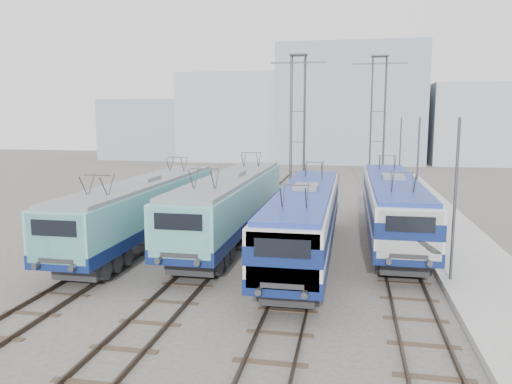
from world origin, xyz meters
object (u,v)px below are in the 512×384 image
object	(u,v)px
locomotive_far_left	(144,206)
catenary_tower_east	(378,122)
locomotive_center_right	(305,216)
mast_front	(455,204)
catenary_tower_west	(298,122)
locomotive_center_left	(231,201)
mast_mid	(417,172)
mast_rear	(400,158)
locomotive_far_right	(392,202)

from	to	relation	value
locomotive_far_left	catenary_tower_east	size ratio (longest dim) A/B	1.45
locomotive_center_right	mast_front	size ratio (longest dim) A/B	2.46
locomotive_center_right	catenary_tower_west	size ratio (longest dim) A/B	1.43
locomotive_far_left	locomotive_center_left	distance (m)	4.87
locomotive_center_right	catenary_tower_west	distance (m)	17.81
locomotive_center_left	mast_mid	world-z (taller)	mast_mid
locomotive_center_right	catenary_tower_west	xyz separation A→B (m)	(-2.25, 17.11, 4.44)
mast_mid	mast_rear	size ratio (longest dim) A/B	1.00
catenary_tower_east	catenary_tower_west	bearing A→B (deg)	-162.90
catenary_tower_east	mast_rear	distance (m)	4.28
locomotive_center_right	mast_mid	xyz separation A→B (m)	(6.35, 9.11, 1.30)
mast_front	locomotive_far_left	bearing A→B (deg)	164.84
locomotive_center_left	mast_front	bearing A→B (deg)	-28.99
mast_mid	mast_rear	bearing A→B (deg)	90.00
mast_rear	catenary_tower_west	bearing A→B (deg)	-155.06
locomotive_far_right	mast_mid	distance (m)	5.06
locomotive_center_left	mast_front	size ratio (longest dim) A/B	2.61
catenary_tower_west	mast_front	bearing A→B (deg)	-66.73
locomotive_far_left	mast_rear	xyz separation A→B (m)	(15.35, 19.84, 1.32)
locomotive_far_left	mast_front	distance (m)	15.96
mast_mid	mast_rear	world-z (taller)	same
catenary_tower_west	catenary_tower_east	xyz separation A→B (m)	(6.50, 2.00, 0.00)
locomotive_center_left	catenary_tower_west	bearing A→B (deg)	80.86
locomotive_center_right	locomotive_far_right	distance (m)	6.41
mast_mid	locomotive_far_left	bearing A→B (deg)	-152.94
locomotive_center_left	locomotive_far_right	size ratio (longest dim) A/B	1.04
locomotive_far_left	catenary_tower_west	xyz separation A→B (m)	(6.75, 15.84, 4.46)
locomotive_far_left	locomotive_center_right	bearing A→B (deg)	-8.00
mast_front	catenary_tower_east	bearing A→B (deg)	95.45
mast_mid	mast_front	bearing A→B (deg)	-90.00
locomotive_center_right	locomotive_far_left	bearing A→B (deg)	172.00
mast_front	mast_mid	xyz separation A→B (m)	(0.00, 12.00, 0.00)
mast_front	mast_rear	bearing A→B (deg)	90.00
locomotive_far_left	mast_rear	size ratio (longest dim) A/B	2.49
locomotive_center_left	mast_front	world-z (taller)	mast_front
mast_mid	catenary_tower_west	bearing A→B (deg)	137.07
locomotive_far_right	catenary_tower_east	bearing A→B (deg)	90.99
locomotive_far_right	mast_front	distance (m)	7.79
locomotive_center_right	mast_mid	size ratio (longest dim) A/B	2.46
catenary_tower_west	locomotive_far_right	bearing A→B (deg)	-61.71
mast_front	mast_mid	distance (m)	12.00
catenary_tower_east	locomotive_far_left	bearing A→B (deg)	-126.60
locomotive_center_left	locomotive_center_right	world-z (taller)	locomotive_center_left
catenary_tower_west	locomotive_center_right	bearing A→B (deg)	-82.51
locomotive_center_right	catenary_tower_east	distance (m)	20.07
locomotive_far_left	locomotive_center_right	xyz separation A→B (m)	(9.00, -1.27, 0.03)
locomotive_far_right	mast_mid	xyz separation A→B (m)	(1.85, 4.54, 1.25)
locomotive_far_left	catenary_tower_west	distance (m)	17.79
locomotive_center_left	mast_mid	distance (m)	12.45
locomotive_far_left	mast_rear	bearing A→B (deg)	52.27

